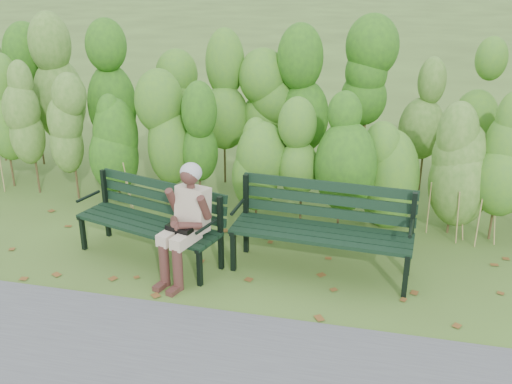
# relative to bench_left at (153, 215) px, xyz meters

# --- Properties ---
(ground) EXTENTS (80.00, 80.00, 0.00)m
(ground) POSITION_rel_bench_left_xyz_m (1.10, 0.01, -0.51)
(ground) COLOR #3B4D1F
(hedge_band) EXTENTS (11.04, 1.67, 2.42)m
(hedge_band) POSITION_rel_bench_left_xyz_m (1.10, 1.87, 0.75)
(hedge_band) COLOR #47381E
(hedge_band) RESTS_ON ground
(leaf_litter) EXTENTS (5.83, 2.13, 0.01)m
(leaf_litter) POSITION_rel_bench_left_xyz_m (1.44, 0.05, -0.50)
(leaf_litter) COLOR brown
(leaf_litter) RESTS_ON ground
(bench_left) EXTENTS (1.81, 1.02, 0.86)m
(bench_left) POSITION_rel_bench_left_xyz_m (0.00, 0.00, 0.00)
(bench_left) COLOR black
(bench_left) RESTS_ON ground
(bench_right) EXTENTS (1.96, 0.75, 0.96)m
(bench_right) POSITION_rel_bench_left_xyz_m (1.90, 0.14, 0.06)
(bench_right) COLOR black
(bench_right) RESTS_ON ground
(seated_woman) EXTENTS (0.53, 0.77, 1.25)m
(seated_woman) POSITION_rel_bench_left_xyz_m (0.51, -0.33, 0.20)
(seated_woman) COLOR tan
(seated_woman) RESTS_ON ground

